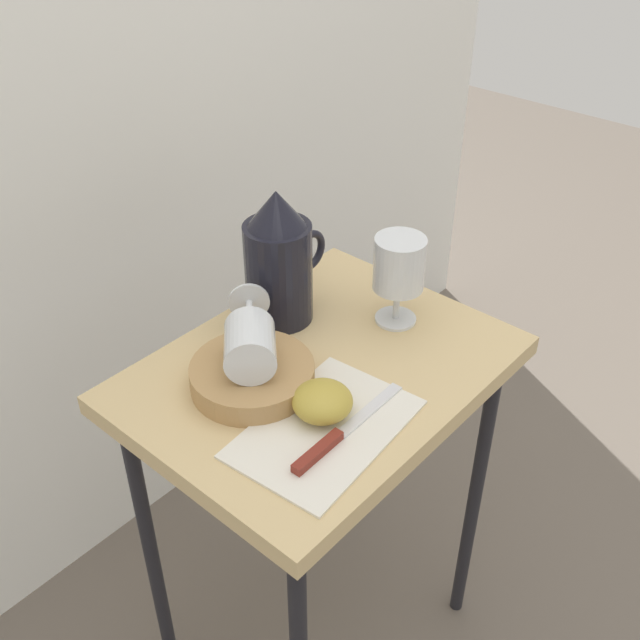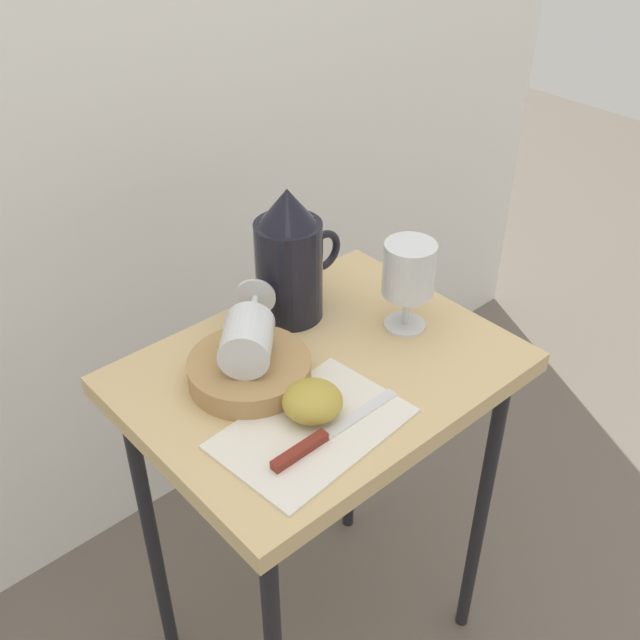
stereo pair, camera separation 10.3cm
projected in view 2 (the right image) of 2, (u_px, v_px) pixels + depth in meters
ground_plane at (320, 634)px, 1.47m from camera, size 6.00×6.00×0.00m
curtain_drape at (105, 64)px, 1.22m from camera, size 2.40×0.03×1.96m
table at (320, 406)px, 1.12m from camera, size 0.54×0.41×0.67m
linen_napkin at (313, 428)px, 0.97m from camera, size 0.26×0.18×0.00m
basket_tray at (250, 370)px, 1.04m from camera, size 0.17×0.17×0.03m
pitcher at (290, 266)px, 1.14m from camera, size 0.15×0.10×0.21m
wine_glass_upright at (409, 274)px, 1.10m from camera, size 0.08×0.08×0.14m
wine_glass_tipped_near at (247, 338)px, 1.02m from camera, size 0.15×0.15×0.07m
apple_half_left at (312, 401)px, 0.98m from camera, size 0.08×0.08×0.04m
knife at (319, 439)px, 0.95m from camera, size 0.21×0.02×0.01m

